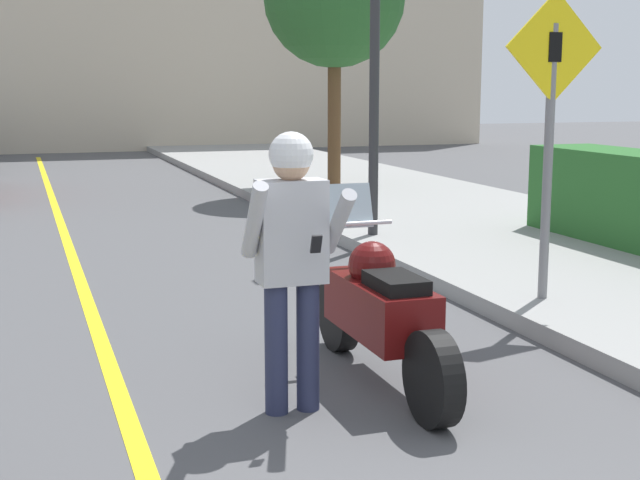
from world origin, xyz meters
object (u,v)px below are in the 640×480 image
object	(u,v)px
motorcycle	(379,311)
person_biker	(292,244)
crossing_sign	(550,117)
traffic_light	(376,4)

from	to	relation	value
motorcycle	person_biker	size ratio (longest dim) A/B	1.28
crossing_sign	motorcycle	bearing A→B (deg)	-149.54
motorcycle	traffic_light	size ratio (longest dim) A/B	0.55
crossing_sign	traffic_light	world-z (taller)	traffic_light
person_biker	crossing_sign	size ratio (longest dim) A/B	0.66
motorcycle	person_biker	bearing A→B (deg)	-154.82
traffic_light	crossing_sign	bearing A→B (deg)	-87.89
motorcycle	traffic_light	distance (m)	5.65
motorcycle	person_biker	world-z (taller)	person_biker
person_biker	crossing_sign	world-z (taller)	crossing_sign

